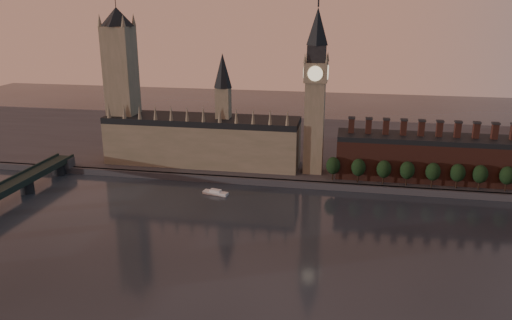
% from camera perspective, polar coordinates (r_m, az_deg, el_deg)
% --- Properties ---
extents(ground, '(900.00, 900.00, 0.00)m').
position_cam_1_polar(ground, '(226.52, 1.71, -10.86)').
color(ground, black).
rests_on(ground, ground).
extents(north_bank, '(900.00, 182.00, 4.00)m').
position_cam_1_polar(north_bank, '(391.14, 5.77, 1.59)').
color(north_bank, '#434347').
rests_on(north_bank, ground).
extents(palace_of_westminster, '(130.00, 30.30, 74.00)m').
position_cam_1_polar(palace_of_westminster, '(337.42, -6.06, 2.52)').
color(palace_of_westminster, gray).
rests_on(palace_of_westminster, north_bank).
extents(victoria_tower, '(24.00, 24.00, 108.00)m').
position_cam_1_polar(victoria_tower, '(350.09, -15.12, 8.81)').
color(victoria_tower, gray).
rests_on(victoria_tower, north_bank).
extents(big_ben, '(15.00, 15.00, 107.00)m').
position_cam_1_polar(big_ben, '(312.32, 6.81, 7.91)').
color(big_ben, gray).
rests_on(big_ben, north_bank).
extents(chimney_block, '(110.00, 25.00, 37.00)m').
position_cam_1_polar(chimney_block, '(324.06, 18.99, 0.34)').
color(chimney_block, '#542A20').
rests_on(chimney_block, north_bank).
extents(embankment_tree_0, '(8.60, 8.60, 14.88)m').
position_cam_1_polar(embankment_tree_0, '(307.47, 8.81, -0.64)').
color(embankment_tree_0, black).
rests_on(embankment_tree_0, north_bank).
extents(embankment_tree_1, '(8.60, 8.60, 14.88)m').
position_cam_1_polar(embankment_tree_1, '(306.69, 11.63, -0.84)').
color(embankment_tree_1, black).
rests_on(embankment_tree_1, north_bank).
extents(embankment_tree_2, '(8.60, 8.60, 14.88)m').
position_cam_1_polar(embankment_tree_2, '(307.00, 14.41, -1.01)').
color(embankment_tree_2, black).
rests_on(embankment_tree_2, north_bank).
extents(embankment_tree_3, '(8.60, 8.60, 14.88)m').
position_cam_1_polar(embankment_tree_3, '(308.49, 16.90, -1.14)').
color(embankment_tree_3, black).
rests_on(embankment_tree_3, north_bank).
extents(embankment_tree_4, '(8.60, 8.60, 14.88)m').
position_cam_1_polar(embankment_tree_4, '(310.66, 19.57, -1.27)').
color(embankment_tree_4, black).
rests_on(embankment_tree_4, north_bank).
extents(embankment_tree_5, '(8.60, 8.60, 14.88)m').
position_cam_1_polar(embankment_tree_5, '(313.74, 22.06, -1.36)').
color(embankment_tree_5, black).
rests_on(embankment_tree_5, north_bank).
extents(embankment_tree_6, '(8.60, 8.60, 14.88)m').
position_cam_1_polar(embankment_tree_6, '(316.45, 24.25, -1.48)').
color(embankment_tree_6, black).
rests_on(embankment_tree_6, north_bank).
extents(embankment_tree_7, '(8.60, 8.60, 14.88)m').
position_cam_1_polar(embankment_tree_7, '(320.53, 26.78, -1.59)').
color(embankment_tree_7, black).
rests_on(embankment_tree_7, north_bank).
extents(river_boat, '(15.75, 7.43, 3.03)m').
position_cam_1_polar(river_boat, '(296.02, -4.65, -3.72)').
color(river_boat, white).
rests_on(river_boat, ground).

